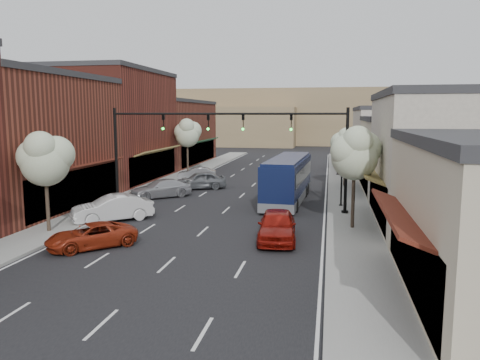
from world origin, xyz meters
The scene contains 28 objects.
ground centered at (0.00, 0.00, 0.00)m, with size 160.00×160.00×0.00m, color black.
sidewalk_left centered at (-8.40, 18.50, 0.07)m, with size 2.80×73.00×0.15m, color gray.
sidewalk_right centered at (8.40, 18.50, 0.07)m, with size 2.80×73.00×0.15m, color gray.
curb_left centered at (-7.00, 18.50, 0.07)m, with size 0.25×73.00×0.17m, color gray.
curb_right centered at (7.00, 18.50, 0.07)m, with size 0.25×73.00×0.17m, color gray.
bldg_left_midnear centered at (-14.23, 6.00, 4.66)m, with size 10.14×14.10×9.40m.
bldg_left_midfar centered at (-14.24, 20.00, 5.40)m, with size 10.14×14.10×10.90m.
bldg_left_far centered at (-14.22, 36.00, 4.16)m, with size 10.14×18.10×8.40m.
bldg_right_midnear centered at (13.72, 6.00, 3.91)m, with size 9.14×12.10×7.90m.
bldg_right_midfar centered at (13.70, 18.00, 3.17)m, with size 9.14×12.10×6.40m.
bldg_right_far centered at (13.71, 32.00, 3.66)m, with size 9.14×16.10×7.40m.
hill_far centered at (0.00, 90.00, 6.00)m, with size 120.00×30.00×12.00m, color #7A6647.
hill_near centered at (-25.00, 78.00, 4.00)m, with size 50.00×20.00×8.00m, color #7A6647.
signal_mast_right centered at (5.62, 8.00, 4.62)m, with size 8.22×0.46×7.00m.
signal_mast_left centered at (-5.62, 8.00, 4.62)m, with size 8.22×0.46×7.00m.
tree_right_near centered at (8.35, 3.94, 4.45)m, with size 2.85×2.65×5.95m.
tree_right_far centered at (8.35, 19.94, 3.99)m, with size 2.85×2.65×5.43m.
tree_left_near centered at (-8.25, -0.06, 4.22)m, with size 2.85×2.65×5.69m.
tree_left_far centered at (-8.25, 25.94, 4.60)m, with size 2.85×2.65×6.13m.
lamp_post_near centered at (7.80, 10.50, 3.01)m, with size 0.44×0.44×4.44m.
lamp_post_far centered at (7.80, 28.00, 3.01)m, with size 0.44×0.44×4.44m.
coach_bus centered at (3.88, 12.09, 1.76)m, with size 2.96×11.11×3.37m.
red_hatchback centered at (4.32, 0.85, 0.82)m, with size 1.93×4.79×1.63m, color maroon.
parked_car_a centered at (-4.56, -2.16, 0.61)m, with size 2.01×4.36×1.21m, color maroon.
parked_car_b centered at (-6.20, 3.51, 0.80)m, with size 1.70×4.88×1.61m, color silver.
parked_car_c centered at (-6.20, 11.91, 0.71)m, with size 2.00×4.93×1.43m, color #A6A6AB.
parked_car_d centered at (-4.27, 16.59, 0.78)m, with size 1.84×4.56×1.56m, color slate.
parked_car_e centered at (-6.20, 22.24, 0.63)m, with size 1.34×3.85×1.27m, color #96979C.
Camera 1 is at (6.91, -22.87, 6.56)m, focal length 35.00 mm.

